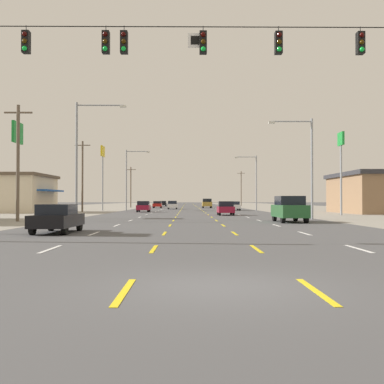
% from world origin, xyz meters
% --- Properties ---
extents(ground_plane, '(572.00, 572.00, 0.00)m').
position_xyz_m(ground_plane, '(0.00, 66.00, 0.00)').
color(ground_plane, '#4C4C4F').
extents(lot_apron_left, '(28.00, 440.00, 0.01)m').
position_xyz_m(lot_apron_left, '(-24.75, 66.00, 0.00)').
color(lot_apron_left, gray).
rests_on(lot_apron_left, ground).
extents(lot_apron_right, '(28.00, 440.00, 0.01)m').
position_xyz_m(lot_apron_right, '(24.75, 66.00, 0.00)').
color(lot_apron_right, gray).
rests_on(lot_apron_right, ground).
extents(lane_markings, '(10.64, 227.60, 0.01)m').
position_xyz_m(lane_markings, '(0.00, 104.50, 0.01)').
color(lane_markings, white).
rests_on(lane_markings, ground).
extents(signal_span_wire, '(26.51, 0.53, 9.94)m').
position_xyz_m(signal_span_wire, '(-0.24, 10.51, 6.05)').
color(signal_span_wire, brown).
rests_on(signal_span_wire, ground).
extents(sedan_far_left_nearest, '(1.80, 4.50, 1.46)m').
position_xyz_m(sedan_far_left_nearest, '(-7.24, 15.08, 0.76)').
color(sedan_far_left_nearest, black).
rests_on(sedan_far_left_nearest, ground).
extents(suv_far_right_near, '(1.98, 4.90, 1.98)m').
position_xyz_m(suv_far_right_near, '(7.15, 26.80, 1.03)').
color(suv_far_right_near, '#235B2D').
rests_on(suv_far_right_near, ground).
extents(hatchback_inner_right_mid, '(1.72, 3.90, 1.54)m').
position_xyz_m(hatchback_inner_right_mid, '(3.60, 43.19, 0.78)').
color(hatchback_inner_right_mid, maroon).
rests_on(hatchback_inner_right_mid, ground).
extents(hatchback_far_left_midfar, '(1.72, 3.90, 1.54)m').
position_xyz_m(hatchback_far_left_midfar, '(-6.77, 57.30, 0.78)').
color(hatchback_far_left_midfar, maroon).
rests_on(hatchback_far_left_midfar, ground).
extents(sedan_far_right_far, '(1.80, 4.50, 1.46)m').
position_xyz_m(sedan_far_right_far, '(6.91, 67.46, 0.76)').
color(sedan_far_right_far, white).
rests_on(sedan_far_right_far, ground).
extents(hatchback_inner_left_farther, '(1.72, 3.90, 1.54)m').
position_xyz_m(hatchback_inner_left_farther, '(-3.39, 78.98, 0.78)').
color(hatchback_inner_left_farther, white).
rests_on(hatchback_inner_left_farther, ground).
extents(suv_inner_right_farthest, '(1.98, 4.90, 1.98)m').
position_xyz_m(suv_inner_right_farthest, '(3.52, 91.51, 1.03)').
color(suv_inner_right_farthest, '#B28C33').
rests_on(suv_inner_right_farthest, ground).
extents(sedan_far_left_distant_a, '(1.80, 4.50, 1.46)m').
position_xyz_m(sedan_far_left_distant_a, '(-7.03, 91.93, 0.76)').
color(sedan_far_left_distant_a, red).
rests_on(sedan_far_left_distant_a, ground).
extents(sedan_far_left_distant_b, '(1.80, 4.50, 1.46)m').
position_xyz_m(sedan_far_left_distant_b, '(-7.23, 119.10, 0.76)').
color(sedan_far_left_distant_b, black).
rests_on(sedan_far_left_distant_b, ground).
extents(storefront_left_row_1, '(11.58, 12.22, 5.20)m').
position_xyz_m(storefront_left_row_1, '(-24.90, 55.87, 2.62)').
color(storefront_left_row_1, beige).
rests_on(storefront_left_row_1, ground).
extents(storefront_right_row_1, '(10.96, 14.65, 5.22)m').
position_xyz_m(storefront_right_row_1, '(24.53, 51.77, 2.63)').
color(storefront_right_row_1, '#8C6B4C').
rests_on(storefront_right_row_1, ground).
extents(pole_sign_left_row_1, '(0.24, 2.41, 8.94)m').
position_xyz_m(pole_sign_left_row_1, '(-16.45, 35.03, 6.93)').
color(pole_sign_left_row_1, gray).
rests_on(pole_sign_left_row_1, ground).
extents(pole_sign_left_row_2, '(0.24, 2.61, 10.35)m').
position_xyz_m(pole_sign_left_row_2, '(-14.22, 66.91, 8.03)').
color(pole_sign_left_row_2, gray).
rests_on(pole_sign_left_row_2, ground).
extents(pole_sign_right_row_1, '(0.24, 1.70, 9.12)m').
position_xyz_m(pole_sign_right_row_1, '(16.23, 42.54, 6.64)').
color(pole_sign_right_row_1, gray).
rests_on(pole_sign_right_row_1, ground).
extents(streetlight_left_row_0, '(4.36, 0.26, 10.10)m').
position_xyz_m(streetlight_left_row_0, '(-9.71, 31.61, 5.85)').
color(streetlight_left_row_0, gray).
rests_on(streetlight_left_row_0, ground).
extents(streetlight_right_row_0, '(3.84, 0.26, 8.73)m').
position_xyz_m(streetlight_right_row_0, '(9.74, 31.61, 5.08)').
color(streetlight_right_row_0, gray).
rests_on(streetlight_right_row_0, ground).
extents(streetlight_left_row_1, '(3.75, 0.26, 9.52)m').
position_xyz_m(streetlight_left_row_1, '(-9.79, 64.73, 5.48)').
color(streetlight_left_row_1, gray).
rests_on(streetlight_left_row_1, ground).
extents(streetlight_right_row_1, '(3.55, 0.26, 8.67)m').
position_xyz_m(streetlight_right_row_1, '(9.79, 64.73, 5.02)').
color(streetlight_right_row_1, gray).
rests_on(streetlight_right_row_1, ground).
extents(utility_pole_left_row_0, '(2.20, 0.26, 9.14)m').
position_xyz_m(utility_pole_left_row_0, '(-13.89, 28.01, 4.76)').
color(utility_pole_left_row_0, brown).
rests_on(utility_pole_left_row_0, ground).
extents(utility_pole_left_row_1, '(2.20, 0.26, 10.13)m').
position_xyz_m(utility_pole_left_row_1, '(-15.66, 58.76, 5.26)').
color(utility_pole_left_row_1, brown).
rests_on(utility_pole_left_row_1, ground).
extents(utility_pole_left_row_2, '(2.20, 0.26, 9.11)m').
position_xyz_m(utility_pole_left_row_2, '(-13.33, 97.03, 4.75)').
color(utility_pole_left_row_2, brown).
rests_on(utility_pole_left_row_2, ground).
extents(utility_pole_right_row_3, '(2.20, 0.26, 10.23)m').
position_xyz_m(utility_pole_right_row_3, '(15.26, 130.87, 5.31)').
color(utility_pole_right_row_3, brown).
rests_on(utility_pole_right_row_3, ground).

